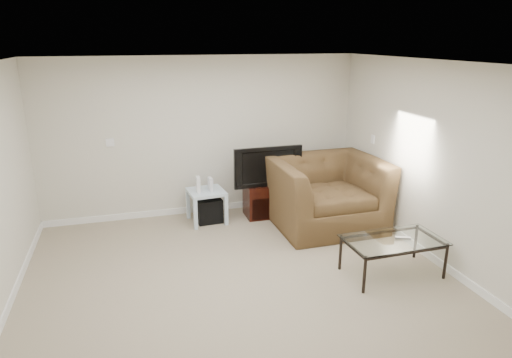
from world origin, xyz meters
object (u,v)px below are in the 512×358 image
object	(u,v)px
tv_stand	(265,200)
recliner	(327,182)
television	(266,165)
coffee_table	(392,257)
side_table	(207,206)
subwoofer	(208,210)

from	to	relation	value
tv_stand	recliner	bearing A→B (deg)	-40.31
television	recliner	xyz separation A→B (m)	(0.75, -0.62, -0.15)
recliner	coffee_table	world-z (taller)	recliner
side_table	coffee_table	world-z (taller)	side_table
tv_stand	recliner	world-z (taller)	recliner
tv_stand	coffee_table	bearing A→B (deg)	-68.00
tv_stand	coffee_table	world-z (taller)	tv_stand
subwoofer	coffee_table	world-z (taller)	coffee_table
television	recliner	size ratio (longest dim) A/B	0.63
tv_stand	side_table	bearing A→B (deg)	-179.76
subwoofer	coffee_table	size ratio (longest dim) A/B	0.33
tv_stand	subwoofer	size ratio (longest dim) A/B	1.68
television	coffee_table	size ratio (longest dim) A/B	0.87
tv_stand	coffee_table	xyz separation A→B (m)	(0.90, -2.25, -0.04)
television	side_table	xyz separation A→B (m)	(-0.95, 0.03, -0.59)
subwoofer	recliner	world-z (taller)	recliner
tv_stand	recliner	size ratio (longest dim) A/B	0.40
side_table	subwoofer	xyz separation A→B (m)	(0.03, 0.02, -0.07)
recliner	subwoofer	bearing A→B (deg)	157.32
subwoofer	recliner	xyz separation A→B (m)	(1.67, -0.67, 0.52)
coffee_table	subwoofer	bearing A→B (deg)	128.62
subwoofer	side_table	bearing A→B (deg)	-140.86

